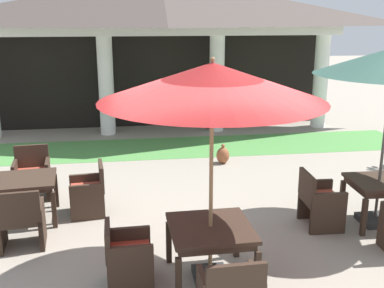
# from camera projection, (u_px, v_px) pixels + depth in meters

# --- Properties ---
(ground_plane) EXTENTS (60.00, 60.00, 0.00)m
(ground_plane) POSITION_uv_depth(u_px,v_px,m) (209.00, 266.00, 6.16)
(ground_plane) COLOR #9E9384
(background_pavilion) EXTENTS (10.32, 2.81, 4.18)m
(background_pavilion) POSITION_uv_depth(u_px,v_px,m) (161.00, 13.00, 12.35)
(background_pavilion) COLOR white
(background_pavilion) RESTS_ON ground
(lawn_strip) EXTENTS (12.12, 1.92, 0.01)m
(lawn_strip) POSITION_uv_depth(u_px,v_px,m) (169.00, 148.00, 11.59)
(lawn_strip) COLOR #519347
(lawn_strip) RESTS_ON ground
(patio_table_near_foreground) EXTENTS (0.89, 0.89, 0.72)m
(patio_table_near_foreground) POSITION_uv_depth(u_px,v_px,m) (379.00, 187.00, 7.26)
(patio_table_near_foreground) COLOR #38281E
(patio_table_near_foreground) RESTS_ON ground
(patio_chair_near_foreground_west) EXTENTS (0.58, 0.66, 0.88)m
(patio_chair_near_foreground_west) POSITION_uv_depth(u_px,v_px,m) (319.00, 201.00, 7.22)
(patio_chair_near_foreground_west) COLOR #38281E
(patio_chair_near_foreground_west) RESTS_ON ground
(patio_table_mid_left) EXTENTS (1.00, 1.00, 0.70)m
(patio_table_mid_left) POSITION_uv_depth(u_px,v_px,m) (26.00, 184.00, 7.40)
(patio_table_mid_left) COLOR #38281E
(patio_table_mid_left) RESTS_ON ground
(patio_chair_mid_left_north) EXTENTS (0.67, 0.62, 0.92)m
(patio_chair_mid_left_north) POSITION_uv_depth(u_px,v_px,m) (32.00, 175.00, 8.35)
(patio_chair_mid_left_north) COLOR #38281E
(patio_chair_mid_left_north) RESTS_ON ground
(patio_chair_mid_left_east) EXTENTS (0.61, 0.64, 0.86)m
(patio_chair_mid_left_east) POSITION_uv_depth(u_px,v_px,m) (89.00, 191.00, 7.68)
(patio_chair_mid_left_east) COLOR #38281E
(patio_chair_mid_left_east) RESTS_ON ground
(patio_chair_mid_left_south) EXTENTS (0.67, 0.60, 0.91)m
(patio_chair_mid_left_south) POSITION_uv_depth(u_px,v_px,m) (21.00, 220.00, 6.54)
(patio_chair_mid_left_south) COLOR #38281E
(patio_chair_mid_left_south) RESTS_ON ground
(patio_table_mid_right) EXTENTS (1.02, 1.02, 0.71)m
(patio_table_mid_right) POSITION_uv_depth(u_px,v_px,m) (211.00, 233.00, 5.73)
(patio_table_mid_right) COLOR #38281E
(patio_table_mid_right) RESTS_ON ground
(patio_umbrella_mid_right) EXTENTS (2.60, 2.60, 2.75)m
(patio_umbrella_mid_right) POSITION_uv_depth(u_px,v_px,m) (212.00, 83.00, 5.23)
(patio_umbrella_mid_right) COLOR #2D2D2D
(patio_umbrella_mid_right) RESTS_ON ground
(patio_chair_mid_right_west) EXTENTS (0.57, 0.57, 0.81)m
(patio_chair_mid_right_west) POSITION_uv_depth(u_px,v_px,m) (127.00, 256.00, 5.62)
(patio_chair_mid_right_west) COLOR #38281E
(patio_chair_mid_right_west) RESTS_ON ground
(terracotta_urn) EXTENTS (0.29, 0.29, 0.44)m
(terracotta_urn) POSITION_uv_depth(u_px,v_px,m) (223.00, 155.00, 10.34)
(terracotta_urn) COLOR brown
(terracotta_urn) RESTS_ON ground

